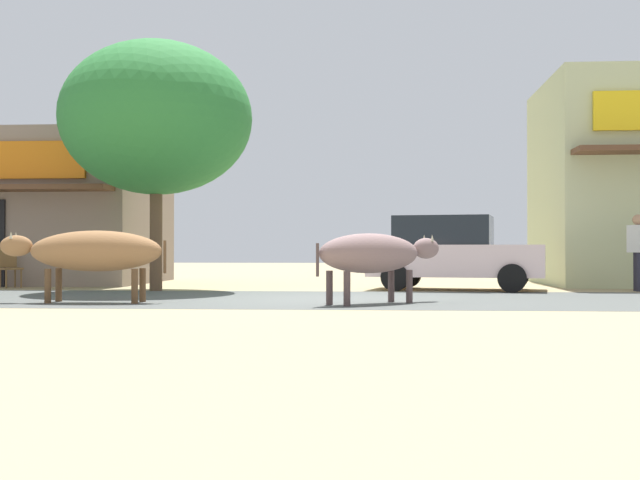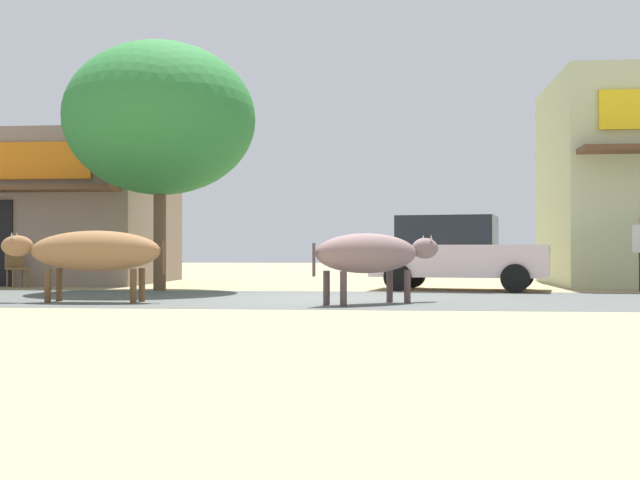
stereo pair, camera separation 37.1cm
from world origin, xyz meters
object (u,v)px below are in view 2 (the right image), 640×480
(cafe_chair_near_tree, at_px, (16,266))
(roadside_tree, at_px, (160,119))
(cow_near_brown, at_px, (92,252))
(cow_far_dark, at_px, (371,254))
(parked_hatchback_car, at_px, (457,252))

(cafe_chair_near_tree, bearing_deg, roadside_tree, -16.22)
(cow_near_brown, bearing_deg, cow_far_dark, 0.54)
(roadside_tree, height_order, cow_near_brown, roadside_tree)
(parked_hatchback_car, xyz_separation_m, cow_far_dark, (-1.72, -4.89, -0.02))
(cow_near_brown, height_order, cow_far_dark, cow_near_brown)
(cow_near_brown, bearing_deg, cafe_chair_near_tree, 126.47)
(cafe_chair_near_tree, bearing_deg, parked_hatchback_car, -1.24)
(roadside_tree, distance_m, parked_hatchback_car, 7.16)
(roadside_tree, bearing_deg, parked_hatchback_car, 7.74)
(parked_hatchback_car, relative_size, cow_near_brown, 1.42)
(parked_hatchback_car, distance_m, cafe_chair_near_tree, 10.28)
(roadside_tree, relative_size, cow_far_dark, 2.41)
(parked_hatchback_car, bearing_deg, cow_near_brown, -142.60)
(cow_far_dark, height_order, cafe_chair_near_tree, cow_far_dark)
(parked_hatchback_car, relative_size, cow_far_dark, 1.80)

